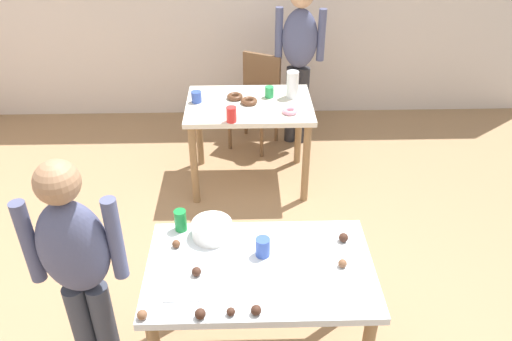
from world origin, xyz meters
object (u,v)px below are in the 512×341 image
dining_table_far (249,116)px  person_girl_near (79,268)px  chair_far_table (257,95)px  soda_can (181,220)px  mixing_bowl (212,229)px  dining_table_near (260,283)px  person_adult_far (299,53)px  pitcher_far (292,84)px

dining_table_far → person_girl_near: bearing=-112.5°
chair_far_table → person_girl_near: person_girl_near is taller
person_girl_near → soda_can: bearing=42.7°
soda_can → dining_table_far: bearing=76.1°
person_girl_near → soda_can: size_ratio=11.72×
mixing_bowl → soda_can: size_ratio=1.74×
dining_table_near → chair_far_table: bearing=88.6°
chair_far_table → person_adult_far: bearing=0.7°
person_girl_near → soda_can: (0.43, 0.39, -0.04)m
dining_table_near → mixing_bowl: 0.38m
dining_table_near → person_girl_near: (-0.84, -0.10, 0.21)m
dining_table_far → person_girl_near: (-0.82, -1.98, 0.22)m
dining_table_far → pitcher_far: bearing=16.8°
dining_table_far → chair_far_table: (0.08, 0.71, -0.14)m
chair_far_table → pitcher_far: bearing=-65.7°
person_adult_far → pitcher_far: (-0.11, -0.61, -0.05)m
dining_table_near → dining_table_far: size_ratio=1.11×
dining_table_far → soda_can: size_ratio=8.31×
dining_table_far → pitcher_far: size_ratio=4.59×
person_adult_far → dining_table_far: bearing=-123.3°
dining_table_far → person_adult_far: bearing=56.7°
dining_table_near → person_girl_near: size_ratio=0.79×
chair_far_table → mixing_bowl: (-0.31, -2.35, 0.30)m
person_adult_far → person_girl_near: bearing=-115.6°
dining_table_near → soda_can: size_ratio=9.22×
person_adult_far → mixing_bowl: bearing=-106.4°
soda_can → person_adult_far: bearing=69.4°
soda_can → mixing_bowl: bearing=-19.1°
dining_table_near → pitcher_far: 2.03m
dining_table_near → mixing_bowl: size_ratio=5.30×
dining_table_far → mixing_bowl: size_ratio=4.77×
person_adult_far → soda_can: (-0.86, -2.30, -0.10)m
chair_far_table → soda_can: (-0.48, -2.29, 0.31)m
person_girl_near → dining_table_far: bearing=67.5°
person_adult_far → chair_far_table: bearing=-179.3°
person_girl_near → mixing_bowl: person_girl_near is taller
chair_far_table → soda_can: bearing=-101.7°
dining_table_near → person_girl_near: 0.87m
dining_table_near → soda_can: 0.54m
dining_table_far → soda_can: soda_can is taller
dining_table_near → person_adult_far: size_ratio=0.74×
person_adult_far → soda_can: 2.46m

